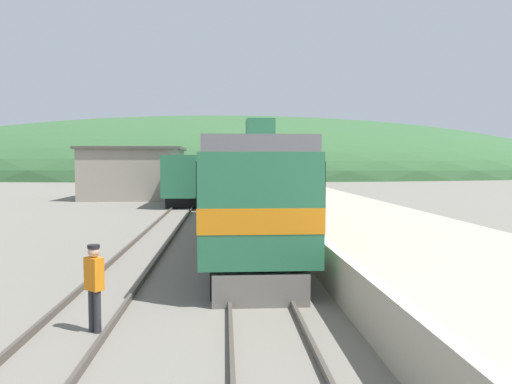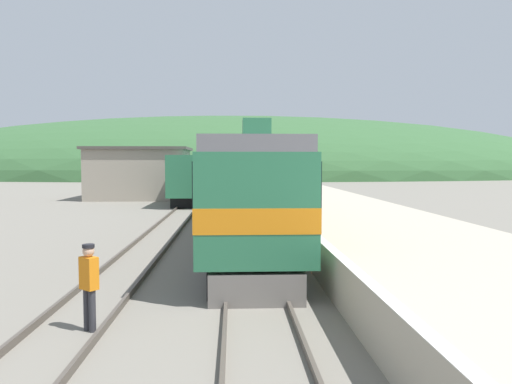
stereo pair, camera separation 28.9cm
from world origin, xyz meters
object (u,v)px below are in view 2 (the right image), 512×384
Objects in this scene: siding_train at (204,174)px; track_worker at (89,282)px; carriage_fourth at (236,169)px; express_train_lead_car at (246,189)px; carriage_second at (239,176)px; carriage_third at (237,171)px; carriage_fifth at (236,168)px.

track_worker is (0.44, -46.45, -0.99)m from siding_train.
carriage_fourth is at bearing 82.34° from siding_train.
carriage_second is (0.00, 21.66, -0.01)m from express_train_lead_car.
track_worker is at bearing -93.58° from carriage_third.
express_train_lead_car is at bearing -90.00° from carriage_second.
carriage_third is at bearing -90.00° from carriage_fifth.
track_worker is at bearing -95.78° from carriage_second.
siding_train is at bearing 106.30° from carriage_second.
track_worker is (-3.38, -95.57, -1.18)m from carriage_fifth.
carriage_second is 1.00× the size of carriage_fifth.
carriage_fifth is at bearing 87.97° from track_worker.
express_train_lead_car reaches higher than carriage_third.
siding_train is (-3.82, -49.12, -0.18)m from carriage_fifth.
carriage_second and carriage_third have the same top height.
carriage_fourth is at bearing 90.00° from carriage_second.
express_train_lead_car is 1.07× the size of carriage_fifth.
carriage_third is 11.48× the size of track_worker.
siding_train is (-3.82, -7.66, -0.18)m from carriage_third.
siding_train is at bearing -94.45° from carriage_fifth.
carriage_third is at bearing 86.42° from track_worker.
carriage_second is 11.48× the size of track_worker.
track_worker is (-3.38, -33.39, -1.18)m from carriage_second.
siding_train is (-3.82, -28.39, -0.18)m from carriage_fourth.
carriage_fifth is (0.00, 83.84, -0.01)m from express_train_lead_car.
carriage_fifth is at bearing 90.00° from express_train_lead_car.
carriage_fifth is 95.64m from track_worker.
carriage_second is at bearing -90.00° from carriage_fourth.
express_train_lead_car reaches higher than carriage_fifth.
carriage_second is at bearing 90.00° from express_train_lead_car.
carriage_second reaches higher than siding_train.
express_train_lead_car is 1.07× the size of carriage_third.
carriage_fifth is at bearing 85.55° from siding_train.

